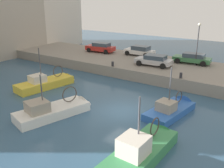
% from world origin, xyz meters
% --- Properties ---
extents(water_surface, '(80.00, 80.00, 0.00)m').
position_xyz_m(water_surface, '(0.00, 0.00, 0.00)').
color(water_surface, '#335675').
rests_on(water_surface, ground).
extents(quay_wall, '(9.00, 56.00, 1.20)m').
position_xyz_m(quay_wall, '(11.50, 0.00, 0.60)').
color(quay_wall, gray).
rests_on(quay_wall, ground).
extents(fishing_boat_yellow, '(6.86, 3.04, 4.99)m').
position_xyz_m(fishing_boat_yellow, '(0.70, 9.50, 0.10)').
color(fishing_boat_yellow, gold).
rests_on(fishing_boat_yellow, ground).
extents(fishing_boat_green, '(6.67, 2.43, 4.80)m').
position_xyz_m(fishing_boat_green, '(-4.54, -4.09, 0.15)').
color(fishing_boat_green, '#388951').
rests_on(fishing_boat_green, ground).
extents(fishing_boat_blue, '(5.79, 2.84, 4.75)m').
position_xyz_m(fishing_boat_blue, '(1.94, -3.35, 0.10)').
color(fishing_boat_blue, '#2D60B7').
rests_on(fishing_boat_blue, ground).
extents(fishing_boat_white, '(6.70, 3.65, 4.38)m').
position_xyz_m(fishing_boat_white, '(-3.45, 4.00, 0.12)').
color(fishing_boat_white, white).
rests_on(fishing_boat_white, ground).
extents(parked_car_red, '(2.18, 4.31, 1.38)m').
position_xyz_m(parked_car_red, '(12.92, 11.82, 1.91)').
color(parked_car_red, red).
rests_on(parked_car_red, quay_wall).
extents(parked_car_green, '(2.13, 4.44, 1.26)m').
position_xyz_m(parked_car_green, '(13.69, -1.14, 1.86)').
color(parked_car_green, '#387547').
rests_on(parked_car_green, quay_wall).
extents(parked_car_white, '(1.89, 4.08, 1.33)m').
position_xyz_m(parked_car_white, '(14.08, 6.10, 1.88)').
color(parked_car_white, silver).
rests_on(parked_car_white, quay_wall).
extents(parked_car_silver, '(2.25, 4.29, 1.27)m').
position_xyz_m(parked_car_silver, '(10.22, 2.21, 1.86)').
color(parked_car_silver, '#B7B7BC').
rests_on(parked_car_silver, quay_wall).
extents(mooring_bollard_south, '(0.28, 0.28, 0.55)m').
position_xyz_m(mooring_bollard_south, '(7.35, -2.00, 1.48)').
color(mooring_bollard_south, '#2D2D33').
rests_on(mooring_bollard_south, quay_wall).
extents(mooring_bollard_mid, '(0.28, 0.28, 0.55)m').
position_xyz_m(mooring_bollard_mid, '(7.35, 6.00, 1.48)').
color(mooring_bollard_mid, '#2D2D33').
rests_on(mooring_bollard_mid, quay_wall).
extents(quay_streetlamp, '(0.36, 0.36, 4.83)m').
position_xyz_m(quay_streetlamp, '(13.00, -1.72, 4.45)').
color(quay_streetlamp, '#38383D').
rests_on(quay_streetlamp, quay_wall).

